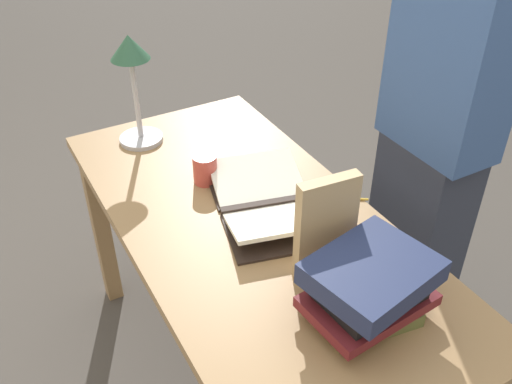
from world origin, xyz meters
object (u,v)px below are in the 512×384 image
open_book (266,202)px  book_stack_tall (370,288)px  person_reader (436,137)px  coffee_mug (205,169)px  reading_lamp (132,70)px  pencil (341,198)px  book_standing_upright (326,227)px

open_book → book_stack_tall: (-0.48, 0.01, 0.07)m
person_reader → coffee_mug: bearing=-111.8°
reading_lamp → person_reader: 1.00m
open_book → book_stack_tall: 0.48m
reading_lamp → pencil: (-0.62, -0.40, -0.26)m
book_stack_tall → coffee_mug: bearing=7.5°
book_stack_tall → pencil: (0.40, -0.22, -0.09)m
open_book → book_stack_tall: bearing=-167.0°
reading_lamp → person_reader: (-0.61, -0.77, -0.16)m
open_book → coffee_mug: size_ratio=4.91×
open_book → book_standing_upright: (-0.30, 0.00, 0.12)m
book_standing_upright → reading_lamp: bearing=17.5°
reading_lamp → coffee_mug: size_ratio=3.74×
book_stack_tall → person_reader: person_reader is taller
book_standing_upright → pencil: (0.22, -0.22, -0.14)m
coffee_mug → book_stack_tall: bearing=-172.5°
pencil → open_book: bearing=71.1°
book_stack_tall → open_book: bearing=-0.8°
book_stack_tall → person_reader: 0.72m
book_stack_tall → pencil: size_ratio=2.18×
coffee_mug → pencil: 0.43m
reading_lamp → open_book: bearing=-161.0°
book_standing_upright → coffee_mug: book_standing_upright is taller
open_book → person_reader: bearing=-82.1°
reading_lamp → pencil: reading_lamp is taller
book_stack_tall → person_reader: size_ratio=0.18×
reading_lamp → coffee_mug: reading_lamp is taller
open_book → coffee_mug: (0.21, 0.10, 0.03)m
book_standing_upright → open_book: bearing=4.3°
open_book → pencil: bearing=-95.1°
reading_lamp → person_reader: bearing=-128.2°
person_reader → pencil: bearing=-88.0°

